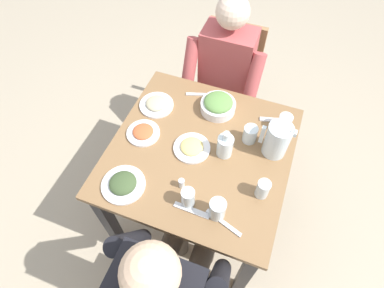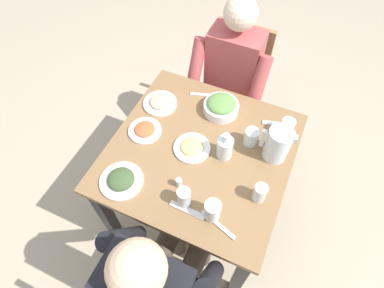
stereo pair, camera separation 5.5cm
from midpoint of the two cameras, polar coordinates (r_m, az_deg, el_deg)
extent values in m
plane|color=tan|center=(2.24, 1.83, -11.42)|extent=(8.00, 8.00, 0.00)
cube|color=olive|center=(1.61, 2.48, -1.45)|extent=(0.90, 0.90, 0.03)
cube|color=#232328|center=(2.11, 16.43, -2.22)|extent=(0.06, 0.06, 0.69)
cube|color=#232328|center=(2.22, -3.38, 4.82)|extent=(0.06, 0.06, 0.69)
cube|color=#232328|center=(1.77, 9.53, -22.60)|extent=(0.06, 0.06, 0.69)
cube|color=#232328|center=(1.90, -14.28, -12.51)|extent=(0.06, 0.06, 0.69)
cube|color=#997047|center=(2.53, 12.10, 6.96)|extent=(0.04, 0.04, 0.42)
cube|color=#997047|center=(2.58, 4.87, 9.40)|extent=(0.04, 0.04, 0.42)
cube|color=#997047|center=(2.31, 9.64, 1.28)|extent=(0.04, 0.04, 0.42)
cube|color=#997047|center=(2.36, 1.87, 4.03)|extent=(0.04, 0.04, 0.42)
cube|color=#997047|center=(2.27, 7.72, 9.20)|extent=(0.40, 0.40, 0.03)
cube|color=#997047|center=(2.25, 9.97, 16.09)|extent=(0.38, 0.04, 0.42)
cube|color=#997047|center=(1.91, -7.66, -21.62)|extent=(0.04, 0.04, 0.42)
cube|color=#B24C4C|center=(2.07, 8.26, 13.70)|extent=(0.32, 0.20, 0.50)
sphere|color=beige|center=(1.85, 9.73, 22.27)|extent=(0.19, 0.19, 0.19)
cylinder|color=#473D33|center=(2.13, 7.82, 4.31)|extent=(0.11, 0.38, 0.11)
cylinder|color=#473D33|center=(2.17, 5.58, -2.44)|extent=(0.10, 0.10, 0.45)
cylinder|color=#B24C4C|center=(1.93, 12.61, 9.94)|extent=(0.08, 0.23, 0.37)
cylinder|color=#473D33|center=(2.16, 3.57, 5.77)|extent=(0.11, 0.38, 0.11)
cylinder|color=#473D33|center=(2.20, 1.46, -0.92)|extent=(0.10, 0.10, 0.45)
cylinder|color=#B24C4C|center=(2.00, 1.46, 13.50)|extent=(0.08, 0.23, 0.37)
sphere|color=#DBB28E|center=(1.02, -8.37, -21.64)|extent=(0.19, 0.19, 0.19)
cylinder|color=#473D33|center=(1.70, -4.95, -19.82)|extent=(0.11, 0.38, 0.11)
cylinder|color=#473D33|center=(1.93, -1.86, -16.37)|extent=(0.10, 0.10, 0.45)
cylinder|color=black|center=(1.43, -11.10, -16.34)|extent=(0.08, 0.23, 0.37)
cylinder|color=#473D33|center=(1.68, 0.63, -22.19)|extent=(0.11, 0.38, 0.11)
cylinder|color=#473D33|center=(1.91, 3.00, -18.34)|extent=(0.10, 0.10, 0.45)
cylinder|color=black|center=(1.36, 4.64, -23.14)|extent=(0.08, 0.23, 0.37)
cylinder|color=silver|center=(1.57, 16.27, -0.08)|extent=(0.12, 0.12, 0.19)
cube|color=silver|center=(1.56, 13.75, 1.05)|extent=(0.02, 0.02, 0.11)
cube|color=silver|center=(1.50, 18.93, 1.03)|extent=(0.04, 0.03, 0.02)
cylinder|color=white|center=(1.75, 6.21, 6.53)|extent=(0.19, 0.19, 0.05)
ellipsoid|color=#608E47|center=(1.72, 6.31, 7.31)|extent=(0.16, 0.16, 0.06)
cylinder|color=white|center=(1.68, -7.60, 2.38)|extent=(0.17, 0.17, 0.01)
ellipsoid|color=#CC5B33|center=(1.67, -7.65, 2.68)|extent=(0.11, 0.11, 0.03)
cylinder|color=white|center=(1.60, 0.98, -0.76)|extent=(0.19, 0.19, 0.01)
ellipsoid|color=#E0C670|center=(1.59, 0.99, -0.47)|extent=(0.12, 0.12, 0.03)
cylinder|color=white|center=(1.53, -11.65, -6.59)|extent=(0.21, 0.21, 0.01)
ellipsoid|color=#3D512D|center=(1.52, -11.76, -6.28)|extent=(0.13, 0.13, 0.05)
cylinder|color=white|center=(1.79, -4.92, 7.31)|extent=(0.19, 0.19, 0.01)
ellipsoid|color=#B7AD89|center=(1.78, -4.96, 7.65)|extent=(0.12, 0.12, 0.04)
cylinder|color=silver|center=(1.41, -0.34, -9.71)|extent=(0.06, 0.06, 0.11)
cylinder|color=silver|center=(1.70, 17.72, 2.88)|extent=(0.07, 0.07, 0.10)
cylinder|color=silver|center=(1.39, 4.89, -11.95)|extent=(0.07, 0.07, 0.11)
cylinder|color=silver|center=(1.46, 13.27, -8.65)|extent=(0.06, 0.06, 0.10)
cylinder|color=silver|center=(1.62, 11.63, 1.20)|extent=(0.07, 0.07, 0.10)
cylinder|color=silver|center=(1.55, 6.98, -0.73)|extent=(0.08, 0.08, 0.12)
cylinder|color=#993333|center=(1.57, 6.89, -1.22)|extent=(0.07, 0.07, 0.07)
cylinder|color=silver|center=(1.48, 7.30, 1.05)|extent=(0.03, 0.03, 0.04)
cylinder|color=white|center=(1.48, -1.30, -7.14)|extent=(0.03, 0.03, 0.04)
cylinder|color=#B2B2B7|center=(1.45, -1.32, -6.64)|extent=(0.03, 0.03, 0.01)
cube|color=silver|center=(1.44, 0.25, -11.93)|extent=(0.17, 0.03, 0.01)
cube|color=silver|center=(1.42, 5.90, -14.33)|extent=(0.18, 0.08, 0.01)
cube|color=silver|center=(1.76, 16.25, 3.43)|extent=(0.17, 0.07, 0.01)
cube|color=silver|center=(1.84, 3.45, 8.84)|extent=(0.18, 0.07, 0.01)
camera|label=1|loc=(0.03, -88.98, 1.47)|focal=29.42mm
camera|label=2|loc=(0.03, 91.02, -1.47)|focal=29.42mm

